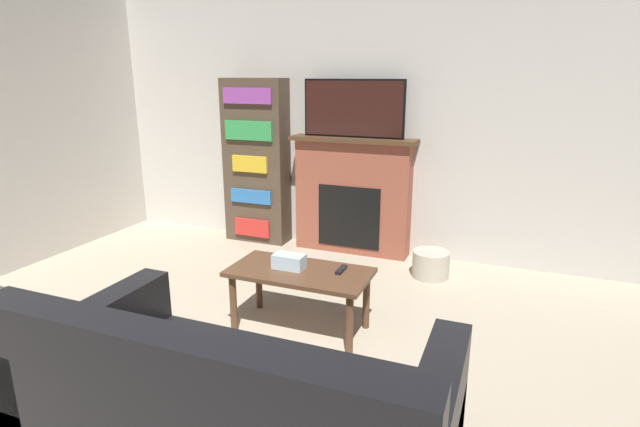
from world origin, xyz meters
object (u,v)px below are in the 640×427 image
Objects in this scene: coffee_table at (300,279)px; tv at (353,109)px; couch at (236,423)px; bookshelf at (256,162)px; fireplace at (353,195)px; storage_basket at (431,264)px.

tv is at bearing 95.89° from coffee_table.
couch reaches higher than coffee_table.
tv is 0.58× the size of bookshelf.
coffee_table is 2.13m from bookshelf.
fireplace is 0.73× the size of bookshelf.
couch is (0.48, -3.05, -0.29)m from fireplace.
fireplace is 1.28× the size of coffee_table.
couch is 2.70m from storage_basket.
coffee_table is at bearing -84.18° from fireplace.
coffee_table is (-0.31, 1.37, 0.08)m from couch.
coffee_table reaches higher than storage_basket.
fireplace is 0.85m from tv.
tv is at bearing -90.00° from fireplace.
fireplace is at bearing 156.21° from storage_basket.
tv is (0.00, -0.02, 0.85)m from fireplace.
storage_basket is (0.87, -0.36, -1.32)m from tv.
fireplace is 1.26× the size of tv.
fireplace reaches higher than couch.
tv is 3.06× the size of storage_basket.
storage_basket is (1.94, -0.36, -0.74)m from bookshelf.
tv is 0.55× the size of couch.
coffee_table is 1.50m from storage_basket.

